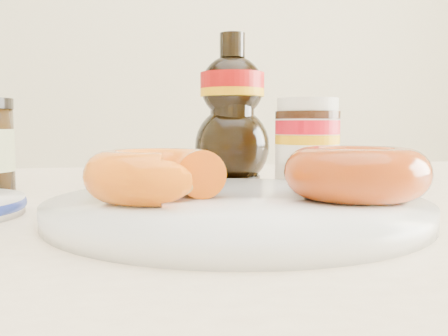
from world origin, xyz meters
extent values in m
cube|color=#F0E7C9|center=(0.00, 1.75, 1.30)|extent=(3.50, 0.10, 2.60)
cube|color=#FFE5C2|center=(0.00, 0.10, 0.73)|extent=(1.40, 0.90, 0.04)
cylinder|color=white|center=(-0.03, 0.05, 0.76)|extent=(0.30, 0.30, 0.01)
torus|color=white|center=(-0.03, 0.05, 0.76)|extent=(0.30, 0.30, 0.01)
torus|color=orange|center=(-0.10, 0.06, 0.78)|extent=(0.13, 0.13, 0.04)
torus|color=#8C3109|center=(0.06, 0.03, 0.79)|extent=(0.15, 0.15, 0.04)
cylinder|color=white|center=(0.08, 0.20, 0.79)|extent=(0.07, 0.07, 0.09)
cylinder|color=#990512|center=(0.08, 0.20, 0.82)|extent=(0.07, 0.07, 0.02)
cylinder|color=#D89905|center=(0.08, 0.20, 0.81)|extent=(0.07, 0.07, 0.01)
cylinder|color=black|center=(0.08, 0.20, 0.83)|extent=(0.07, 0.07, 0.01)
cylinder|color=white|center=(0.08, 0.20, 0.84)|extent=(0.07, 0.07, 0.02)
camera|label=1|loc=(-0.12, -0.33, 0.82)|focal=40.00mm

